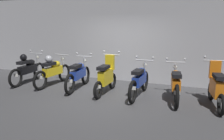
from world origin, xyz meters
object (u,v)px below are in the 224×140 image
object	(u,v)px
motorbike_slot_0	(28,69)
motorbike_slot_6	(216,87)
motorbike_slot_4	(140,80)
motorbike_slot_5	(176,84)
motorbike_slot_1	(53,71)
motorbike_slot_2	(78,74)
motorbike_slot_3	(106,77)

from	to	relation	value
motorbike_slot_0	motorbike_slot_6	world-z (taller)	motorbike_slot_6
motorbike_slot_4	motorbike_slot_5	size ratio (longest dim) A/B	1.01
motorbike_slot_1	motorbike_slot_2	world-z (taller)	motorbike_slot_2
motorbike_slot_2	motorbike_slot_6	bearing A→B (deg)	-2.20
motorbike_slot_0	motorbike_slot_5	distance (m)	5.22
motorbike_slot_2	motorbike_slot_5	distance (m)	3.13
motorbike_slot_0	motorbike_slot_6	size ratio (longest dim) A/B	1.17
motorbike_slot_1	motorbike_slot_5	distance (m)	4.17
motorbike_slot_3	motorbike_slot_1	bearing A→B (deg)	175.22
motorbike_slot_0	motorbike_slot_2	world-z (taller)	same
motorbike_slot_3	motorbike_slot_4	size ratio (longest dim) A/B	0.86
motorbike_slot_3	motorbike_slot_4	xyz separation A→B (m)	(1.04, 0.07, -0.04)
motorbike_slot_4	motorbike_slot_6	bearing A→B (deg)	-3.08
motorbike_slot_1	motorbike_slot_3	bearing A→B (deg)	-4.78
motorbike_slot_6	motorbike_slot_1	bearing A→B (deg)	177.64
motorbike_slot_2	motorbike_slot_3	bearing A→B (deg)	-6.55
motorbike_slot_2	motorbike_slot_6	size ratio (longest dim) A/B	1.17
motorbike_slot_6	motorbike_slot_2	bearing A→B (deg)	177.80
motorbike_slot_5	motorbike_slot_6	bearing A→B (deg)	-5.97
motorbike_slot_0	motorbike_slot_1	xyz separation A→B (m)	(1.04, 0.05, -0.00)
motorbike_slot_1	motorbike_slot_6	xyz separation A→B (m)	(5.21, -0.21, 0.00)
motorbike_slot_2	motorbike_slot_3	xyz separation A→B (m)	(1.05, -0.12, 0.04)
motorbike_slot_3	motorbike_slot_6	bearing A→B (deg)	-0.74
motorbike_slot_1	motorbike_slot_0	bearing A→B (deg)	-177.35
motorbike_slot_3	motorbike_slot_2	bearing A→B (deg)	173.45
motorbike_slot_5	motorbike_slot_1	bearing A→B (deg)	178.54
motorbike_slot_0	motorbike_slot_1	distance (m)	1.05
motorbike_slot_1	motorbike_slot_4	xyz separation A→B (m)	(3.13, -0.10, -0.03)
motorbike_slot_3	motorbike_slot_6	distance (m)	3.12
motorbike_slot_1	motorbike_slot_3	distance (m)	2.09
motorbike_slot_0	motorbike_slot_1	size ratio (longest dim) A/B	1.00
motorbike_slot_2	motorbike_slot_1	bearing A→B (deg)	177.01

